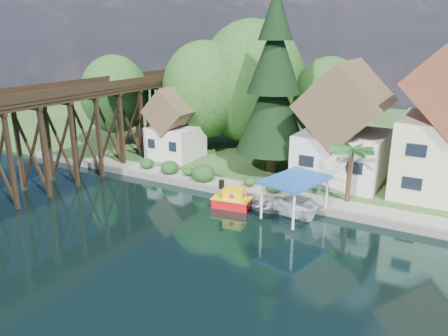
# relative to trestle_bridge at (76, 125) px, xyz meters

# --- Properties ---
(ground) EXTENTS (140.00, 140.00, 0.00)m
(ground) POSITION_rel_trestle_bridge_xyz_m (16.00, -5.17, -5.35)
(ground) COLOR black
(ground) RESTS_ON ground
(bank) EXTENTS (140.00, 52.00, 0.50)m
(bank) POSITION_rel_trestle_bridge_xyz_m (16.00, 28.83, -5.10)
(bank) COLOR #26471C
(bank) RESTS_ON ground
(seawall) EXTENTS (60.00, 0.40, 0.62)m
(seawall) POSITION_rel_trestle_bridge_xyz_m (20.00, 2.83, -5.04)
(seawall) COLOR slate
(seawall) RESTS_ON ground
(promenade) EXTENTS (50.00, 2.60, 0.06)m
(promenade) POSITION_rel_trestle_bridge_xyz_m (22.00, 4.13, -4.82)
(promenade) COLOR gray
(promenade) RESTS_ON bank
(trestle_bridge) EXTENTS (4.12, 44.18, 9.30)m
(trestle_bridge) POSITION_rel_trestle_bridge_xyz_m (0.00, 0.00, 0.00)
(trestle_bridge) COLOR black
(trestle_bridge) RESTS_ON ground
(house_left) EXTENTS (7.64, 8.64, 11.02)m
(house_left) POSITION_rel_trestle_bridge_xyz_m (23.00, 10.83, -0.21)
(house_left) COLOR silver
(house_left) RESTS_ON bank
(shed) EXTENTS (5.09, 5.40, 7.85)m
(shed) POSITION_rel_trestle_bridge_xyz_m (5.00, 9.33, -1.52)
(shed) COLOR silver
(shed) RESTS_ON bank
(bg_trees) EXTENTS (49.90, 13.30, 10.57)m
(bg_trees) POSITION_rel_trestle_bridge_xyz_m (17.00, 16.08, 1.94)
(bg_trees) COLOR #382314
(bg_trees) RESTS_ON bank
(shrubs) EXTENTS (15.76, 2.47, 1.70)m
(shrubs) POSITION_rel_trestle_bridge_xyz_m (11.40, 4.09, -4.12)
(shrubs) COLOR #163914
(shrubs) RESTS_ON bank
(conifer) EXTENTS (7.09, 7.09, 17.46)m
(conifer) POSITION_rel_trestle_bridge_xyz_m (16.31, 9.73, 3.56)
(conifer) COLOR #382314
(conifer) RESTS_ON bank
(palm_tree) EXTENTS (3.59, 3.59, 4.89)m
(palm_tree) POSITION_rel_trestle_bridge_xyz_m (25.09, 5.24, -0.58)
(palm_tree) COLOR #382314
(palm_tree) RESTS_ON bank
(tugboat) EXTENTS (3.37, 2.15, 2.30)m
(tugboat) POSITION_rel_trestle_bridge_xyz_m (16.87, 0.59, -4.66)
(tugboat) COLOR red
(tugboat) RESTS_ON ground
(boat_white_a) EXTENTS (4.37, 3.63, 0.78)m
(boat_white_a) POSITION_rel_trestle_bridge_xyz_m (19.14, 1.50, -4.96)
(boat_white_a) COLOR white
(boat_white_a) RESTS_ON ground
(boat_canopy) EXTENTS (4.61, 5.80, 3.30)m
(boat_canopy) POSITION_rel_trestle_bridge_xyz_m (22.10, 0.89, -3.93)
(boat_canopy) COLOR silver
(boat_canopy) RESTS_ON ground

